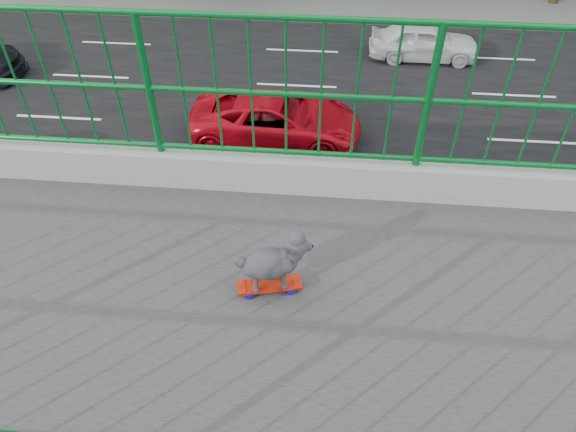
% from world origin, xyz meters
% --- Properties ---
extents(road, '(18.00, 90.00, 0.02)m').
position_xyz_m(road, '(-13.00, 0.00, 0.01)').
color(road, black).
rests_on(road, ground).
extents(railing, '(3.00, 24.00, 1.42)m').
position_xyz_m(railing, '(0.00, 0.00, 7.21)').
color(railing, gray).
rests_on(railing, footbridge).
extents(skateboard, '(0.21, 0.44, 0.06)m').
position_xyz_m(skateboard, '(-0.31, 0.99, 7.04)').
color(skateboard, red).
rests_on(skateboard, footbridge).
extents(poodle, '(0.27, 0.49, 0.41)m').
position_xyz_m(poodle, '(-0.31, 1.02, 7.28)').
color(poodle, '#2D2B30').
rests_on(poodle, skateboard).
extents(car_0, '(1.90, 4.72, 1.61)m').
position_xyz_m(car_0, '(-6.00, 6.50, 0.80)').
color(car_0, black).
rests_on(car_0, ground).
extents(car_2, '(2.50, 5.42, 1.51)m').
position_xyz_m(car_2, '(-12.40, -0.38, 0.75)').
color(car_2, '#B80715').
rests_on(car_2, ground).
extents(car_4, '(1.73, 4.30, 1.46)m').
position_xyz_m(car_4, '(-18.80, 4.90, 0.73)').
color(car_4, silver).
rests_on(car_4, ground).
extents(car_5, '(1.68, 4.82, 1.59)m').
position_xyz_m(car_5, '(-6.00, -1.25, 0.79)').
color(car_5, '#97989C').
rests_on(car_5, ground).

